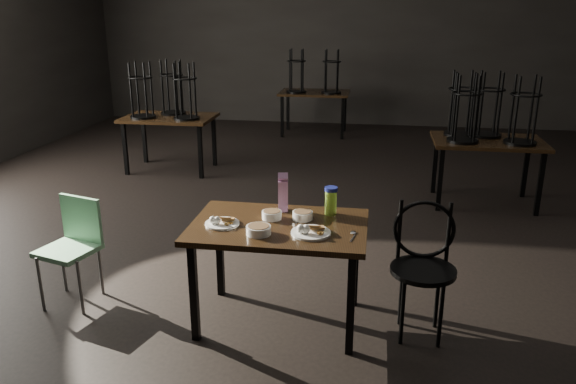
% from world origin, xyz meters
% --- Properties ---
extents(main_table, '(1.20, 0.80, 0.75)m').
position_xyz_m(main_table, '(-0.26, -1.27, 0.67)').
color(main_table, black).
rests_on(main_table, ground).
extents(plate_left, '(0.23, 0.23, 0.08)m').
position_xyz_m(plate_left, '(-0.64, -1.34, 0.77)').
color(plate_left, white).
rests_on(plate_left, main_table).
extents(plate_right, '(0.26, 0.26, 0.08)m').
position_xyz_m(plate_right, '(-0.03, -1.41, 0.77)').
color(plate_right, white).
rests_on(plate_right, main_table).
extents(bowl_near, '(0.14, 0.14, 0.05)m').
position_xyz_m(bowl_near, '(-0.33, -1.18, 0.78)').
color(bowl_near, white).
rests_on(bowl_near, main_table).
extents(bowl_far, '(0.14, 0.14, 0.06)m').
position_xyz_m(bowl_far, '(-0.11, -1.16, 0.78)').
color(bowl_far, white).
rests_on(bowl_far, main_table).
extents(bowl_big, '(0.16, 0.16, 0.06)m').
position_xyz_m(bowl_big, '(-0.36, -1.47, 0.78)').
color(bowl_big, white).
rests_on(bowl_big, main_table).
extents(juice_carton, '(0.08, 0.08, 0.29)m').
position_xyz_m(juice_carton, '(-0.27, -1.01, 0.88)').
color(juice_carton, '#811770').
rests_on(juice_carton, main_table).
extents(water_bottle, '(0.12, 0.12, 0.20)m').
position_xyz_m(water_bottle, '(0.07, -1.03, 0.85)').
color(water_bottle, '#A0D73F').
rests_on(water_bottle, main_table).
extents(spoon, '(0.05, 0.19, 0.01)m').
position_xyz_m(spoon, '(0.25, -1.37, 0.75)').
color(spoon, silver).
rests_on(spoon, main_table).
extents(bentwood_chair, '(0.44, 0.44, 0.92)m').
position_xyz_m(bentwood_chair, '(0.72, -1.23, 0.55)').
color(bentwood_chair, black).
rests_on(bentwood_chair, ground).
extents(school_chair, '(0.46, 0.46, 0.80)m').
position_xyz_m(school_chair, '(-1.85, -1.20, 0.49)').
color(school_chair, '#6FAD7F').
rests_on(school_chair, ground).
extents(bg_table_left, '(1.20, 0.80, 1.48)m').
position_xyz_m(bg_table_left, '(-2.41, 2.36, 0.78)').
color(bg_table_left, black).
rests_on(bg_table_left, ground).
extents(bg_table_right, '(1.20, 0.80, 1.48)m').
position_xyz_m(bg_table_right, '(1.58, 1.61, 0.80)').
color(bg_table_right, black).
rests_on(bg_table_right, ground).
extents(bg_table_far, '(1.20, 0.80, 1.48)m').
position_xyz_m(bg_table_far, '(-0.72, 4.94, 0.75)').
color(bg_table_far, black).
rests_on(bg_table_far, ground).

